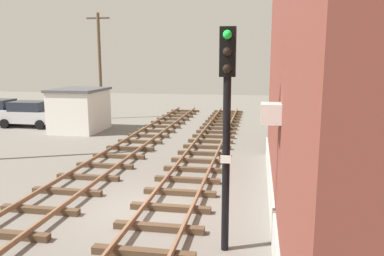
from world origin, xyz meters
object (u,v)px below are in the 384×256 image
at_px(utility_pole_far, 100,64).
at_px(control_hut, 80,110).
at_px(signal_mast, 227,115).
at_px(parked_car_silver, 29,114).

bearing_deg(utility_pole_far, control_hut, -81.98).
relative_size(signal_mast, control_hut, 1.39).
relative_size(parked_car_silver, utility_pole_far, 0.52).
bearing_deg(parked_car_silver, control_hut, -11.79).
relative_size(control_hut, parked_car_silver, 0.90).
bearing_deg(parked_car_silver, signal_mast, -45.75).
distance_m(parked_car_silver, utility_pole_far, 6.48).
xyz_separation_m(signal_mast, utility_pole_far, (-11.42, 19.62, 0.91)).
height_order(signal_mast, control_hut, signal_mast).
bearing_deg(control_hut, signal_mast, -53.37).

